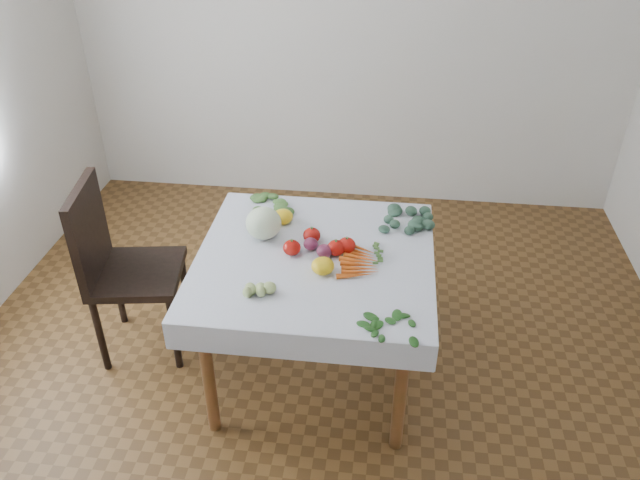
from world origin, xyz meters
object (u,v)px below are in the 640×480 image
object	(u,v)px
table	(315,273)
cabbage	(263,223)
carrot_bunch	(359,261)
heirloom_back	(283,217)
chair	(117,260)

from	to	relation	value
table	cabbage	bearing A→B (deg)	153.53
cabbage	carrot_bunch	xyz separation A→B (m)	(0.49, -0.17, -0.07)
table	carrot_bunch	world-z (taller)	carrot_bunch
cabbage	heirloom_back	xyz separation A→B (m)	(0.07, 0.14, -0.04)
chair	heirloom_back	distance (m)	0.90
table	cabbage	distance (m)	0.35
chair	carrot_bunch	size ratio (longest dim) A/B	3.27
table	heirloom_back	xyz separation A→B (m)	(-0.20, 0.28, 0.14)
table	chair	xyz separation A→B (m)	(-1.06, 0.09, -0.08)
chair	carrot_bunch	world-z (taller)	chair
chair	carrot_bunch	distance (m)	1.29
heirloom_back	carrot_bunch	bearing A→B (deg)	-37.28
table	chair	world-z (taller)	chair
chair	cabbage	size ratio (longest dim) A/B	5.69
cabbage	heirloom_back	size ratio (longest dim) A/B	1.68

